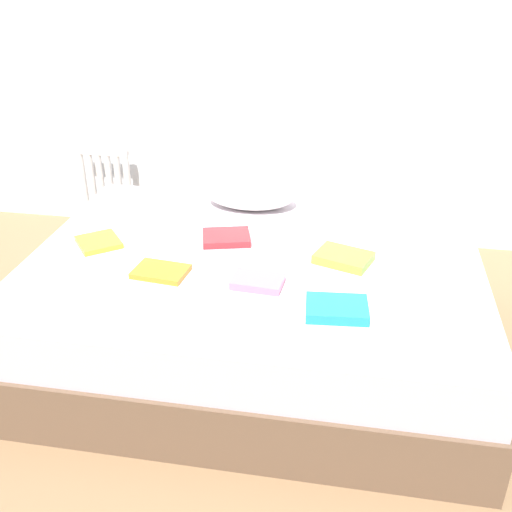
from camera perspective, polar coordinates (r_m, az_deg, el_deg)
The scene contains 11 objects.
ground_plane at distance 2.92m, azimuth -0.17°, elevation -8.81°, with size 8.00×8.00×0.00m, color #93704C.
back_wall at distance 3.70m, azimuth 3.81°, elevation 22.44°, with size 6.00×0.10×2.80m, color silver.
bed at distance 2.78m, azimuth -0.18°, elevation -4.72°, with size 2.00×1.50×0.50m.
radiator at distance 4.12m, azimuth -14.00°, elevation 6.73°, with size 0.35×0.04×0.46m.
pillow at distance 3.13m, azimuth -0.54°, elevation 5.86°, with size 0.46×0.27×0.14m, color white.
textbook_pink at distance 2.43m, azimuth 0.16°, elevation -2.44°, with size 0.20×0.14×0.03m, color pink.
textbook_lime at distance 2.64m, azimuth 8.25°, elevation -0.16°, with size 0.23×0.17×0.04m, color #8CC638.
textbook_teal at distance 2.28m, azimuth 7.62°, elevation -4.95°, with size 0.23×0.17×0.04m, color teal.
textbook_red at distance 2.80m, azimuth -2.82°, elevation 1.75°, with size 0.21×0.17×0.03m, color red.
textbook_orange at distance 2.55m, azimuth -8.96°, elevation -1.45°, with size 0.22×0.15×0.02m, color orange.
textbook_yellow at distance 2.85m, azimuth -14.64°, elevation 1.24°, with size 0.18×0.19×0.02m, color yellow.
Camera 1 is at (0.42, -2.31, 1.74)m, focal length 42.46 mm.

